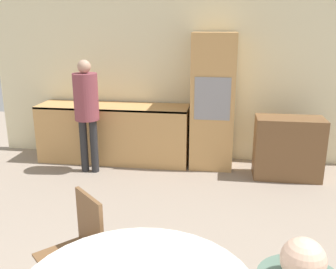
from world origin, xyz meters
The scene contains 6 objects.
wall_back centered at (0.00, 5.41, 1.30)m, with size 6.26×0.05×2.60m.
kitchen_counter centered at (-1.12, 5.06, 0.46)m, with size 2.32×0.60×0.89m.
oven_unit centered at (0.40, 5.07, 0.99)m, with size 0.62×0.59×1.98m.
sideboard centered at (1.46, 4.74, 0.43)m, with size 0.91×0.45×0.86m.
chair_far_left centered at (-0.47, 1.93, 0.51)m, with size 0.57×0.57×0.89m.
person_standing centered at (-1.35, 4.55, 1.00)m, with size 0.34×0.34×1.62m.
Camera 1 is at (0.53, -0.37, 2.08)m, focal length 40.00 mm.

